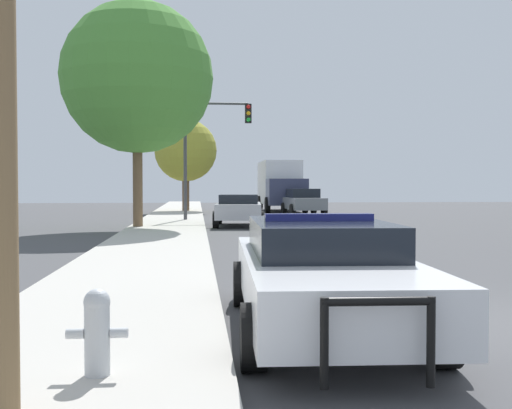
# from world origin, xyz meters

# --- Properties ---
(sidewalk_left) EXTENTS (3.00, 110.00, 0.13)m
(sidewalk_left) POSITION_xyz_m (-5.10, 0.00, 0.07)
(sidewalk_left) COLOR #BCB7AD
(sidewalk_left) RESTS_ON ground_plane
(police_car) EXTENTS (2.21, 5.46, 1.40)m
(police_car) POSITION_xyz_m (-2.43, 0.11, 0.72)
(police_car) COLOR white
(police_car) RESTS_ON ground_plane
(fire_hydrant) EXTENTS (0.52, 0.23, 0.74)m
(fire_hydrant) POSITION_xyz_m (-4.78, -1.98, 0.53)
(fire_hydrant) COLOR #B7BCC1
(fire_hydrant) RESTS_ON sidewalk_left
(traffic_light) EXTENTS (3.19, 0.35, 5.58)m
(traffic_light) POSITION_xyz_m (-3.29, 22.63, 4.01)
(traffic_light) COLOR #424247
(traffic_light) RESTS_ON sidewalk_left
(car_background_oncoming) EXTENTS (2.22, 4.18, 1.53)m
(car_background_oncoming) POSITION_xyz_m (2.19, 28.99, 0.80)
(car_background_oncoming) COLOR slate
(car_background_oncoming) RESTS_ON ground_plane
(car_background_midblock) EXTENTS (2.32, 4.42, 1.35)m
(car_background_midblock) POSITION_xyz_m (-2.16, 19.61, 0.74)
(car_background_midblock) COLOR #B7B7BC
(car_background_midblock) RESTS_ON ground_plane
(box_truck) EXTENTS (2.64, 7.67, 3.31)m
(box_truck) POSITION_xyz_m (1.60, 34.68, 1.77)
(box_truck) COLOR #333856
(box_truck) RESTS_ON ground_plane
(tree_sidewalk_far) EXTENTS (3.89, 3.89, 5.73)m
(tree_sidewalk_far) POSITION_xyz_m (-4.62, 32.86, 3.89)
(tree_sidewalk_far) COLOR brown
(tree_sidewalk_far) RESTS_ON sidewalk_left
(tree_sidewalk_mid) EXTENTS (5.91, 5.91, 8.76)m
(tree_sidewalk_mid) POSITION_xyz_m (-6.23, 17.82, 5.93)
(tree_sidewalk_mid) COLOR brown
(tree_sidewalk_mid) RESTS_ON sidewalk_left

